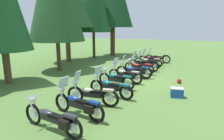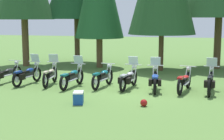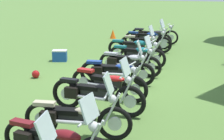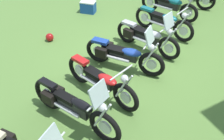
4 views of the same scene
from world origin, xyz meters
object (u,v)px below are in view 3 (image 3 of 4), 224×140
(motorcycle_5, at_px, (129,62))
(traffic_cone, at_px, (113,34))
(motorcycle_0, at_px, (153,35))
(motorcycle_2, at_px, (146,42))
(motorcycle_1, at_px, (147,38))
(motorcycle_3, at_px, (136,47))
(motorcycle_6, at_px, (116,70))
(picnic_cooler, at_px, (60,56))
(motorcycle_8, at_px, (96,94))
(dropped_helmet, at_px, (36,74))
(motorcycle_9, at_px, (76,116))
(motorcycle_7, at_px, (109,83))
(motorcycle_4, at_px, (137,54))

(motorcycle_5, relative_size, traffic_cone, 4.55)
(motorcycle_0, bearing_deg, motorcycle_2, -83.56)
(motorcycle_1, xyz_separation_m, motorcycle_3, (2.27, -0.10, 0.00))
(motorcycle_6, distance_m, picnic_cooler, 3.77)
(motorcycle_0, distance_m, motorcycle_1, 1.17)
(motorcycle_8, distance_m, dropped_helmet, 3.66)
(motorcycle_9, height_order, traffic_cone, motorcycle_9)
(motorcycle_6, height_order, picnic_cooler, motorcycle_6)
(motorcycle_7, bearing_deg, motorcycle_1, 101.83)
(motorcycle_2, relative_size, motorcycle_7, 1.00)
(motorcycle_4, height_order, motorcycle_9, motorcycle_9)
(picnic_cooler, distance_m, traffic_cone, 5.62)
(motorcycle_5, bearing_deg, motorcycle_8, -82.86)
(motorcycle_4, height_order, motorcycle_6, motorcycle_6)
(motorcycle_0, bearing_deg, motorcycle_3, -88.13)
(motorcycle_3, bearing_deg, motorcycle_7, -81.13)
(motorcycle_1, bearing_deg, motorcycle_4, -79.30)
(motorcycle_4, height_order, motorcycle_8, motorcycle_8)
(motorcycle_7, xyz_separation_m, motorcycle_8, (1.04, -0.02, 0.04))
(motorcycle_3, height_order, traffic_cone, motorcycle_3)
(motorcycle_5, bearing_deg, dropped_helmet, -150.89)
(motorcycle_8, bearing_deg, motorcycle_1, 95.70)
(motorcycle_1, distance_m, motorcycle_5, 4.78)
(motorcycle_0, relative_size, motorcycle_4, 1.10)
(motorcycle_2, height_order, motorcycle_5, motorcycle_2)
(motorcycle_4, relative_size, dropped_helmet, 8.60)
(motorcycle_2, bearing_deg, picnic_cooler, -149.26)
(motorcycle_6, height_order, motorcycle_7, motorcycle_6)
(motorcycle_0, xyz_separation_m, dropped_helmet, (7.03, -2.78, -0.31))
(motorcycle_0, bearing_deg, motorcycle_7, -84.56)
(motorcycle_7, bearing_deg, motorcycle_9, -79.50)
(motorcycle_1, height_order, dropped_helmet, motorcycle_1)
(motorcycle_0, height_order, motorcycle_3, motorcycle_3)
(motorcycle_5, bearing_deg, motorcycle_3, 103.88)
(motorcycle_1, xyz_separation_m, motorcycle_7, (7.17, 0.13, -0.02))
(motorcycle_1, distance_m, motorcycle_7, 7.17)
(motorcycle_6, bearing_deg, motorcycle_1, 84.10)
(motorcycle_7, distance_m, motorcycle_8, 1.04)
(motorcycle_9, relative_size, picnic_cooler, 3.57)
(motorcycle_1, bearing_deg, motorcycle_8, -82.06)
(motorcycle_4, xyz_separation_m, motorcycle_7, (3.57, -0.09, -0.01))
(motorcycle_0, relative_size, motorcycle_2, 1.07)
(motorcycle_0, distance_m, traffic_cone, 2.46)
(motorcycle_1, xyz_separation_m, dropped_helmet, (5.87, -2.68, -0.34))
(motorcycle_2, distance_m, motorcycle_5, 3.67)
(motorcycle_7, bearing_deg, motorcycle_5, 100.07)
(motorcycle_9, xyz_separation_m, dropped_helmet, (-3.71, -2.79, -0.33))
(traffic_cone, relative_size, dropped_helmet, 1.90)
(motorcycle_0, xyz_separation_m, traffic_cone, (-0.91, -2.28, -0.20))
(motorcycle_7, bearing_deg, dropped_helmet, 166.01)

